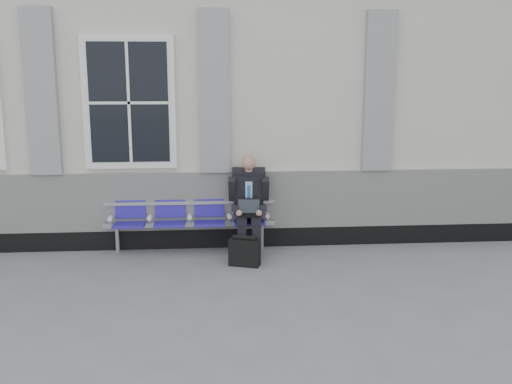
{
  "coord_description": "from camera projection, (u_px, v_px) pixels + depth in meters",
  "views": [
    {
      "loc": [
        1.54,
        -7.17,
        2.61
      ],
      "look_at": [
        2.18,
        0.9,
        0.99
      ],
      "focal_mm": 40.0,
      "sensor_mm": 36.0,
      "label": 1
    }
  ],
  "objects": [
    {
      "name": "ground",
      "position": [
        94.0,
        283.0,
        7.4
      ],
      "size": [
        70.0,
        70.0,
        0.0
      ],
      "primitive_type": "plane",
      "color": "slate",
      "rests_on": "ground"
    },
    {
      "name": "station_building",
      "position": [
        124.0,
        100.0,
        10.35
      ],
      "size": [
        14.4,
        4.4,
        4.49
      ],
      "color": "beige",
      "rests_on": "ground"
    },
    {
      "name": "businessman",
      "position": [
        249.0,
        201.0,
        8.56
      ],
      "size": [
        0.62,
        0.84,
        1.49
      ],
      "color": "black",
      "rests_on": "ground"
    },
    {
      "name": "briefcase",
      "position": [
        245.0,
        252.0,
        8.03
      ],
      "size": [
        0.46,
        0.31,
        0.44
      ],
      "color": "black",
      "rests_on": "ground"
    },
    {
      "name": "bench",
      "position": [
        190.0,
        216.0,
        8.68
      ],
      "size": [
        2.6,
        0.47,
        0.91
      ],
      "color": "#9EA0A3",
      "rests_on": "ground"
    }
  ]
}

